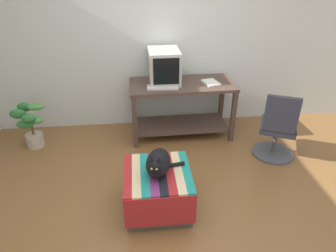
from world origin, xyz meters
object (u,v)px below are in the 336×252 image
potted_plant (31,126)px  office_chair (277,130)px  keyboard (163,87)px  cat (158,163)px  tv_monitor (164,66)px  ottoman_with_blanket (158,190)px  desk (182,100)px  book (211,83)px

potted_plant → office_chair: bearing=-10.3°
keyboard → cat: (-0.16, -1.32, -0.23)m
tv_monitor → office_chair: (1.33, -0.79, -0.60)m
tv_monitor → ottoman_with_blanket: size_ratio=0.74×
ottoman_with_blanket → tv_monitor: bearing=82.1°
ottoman_with_blanket → office_chair: 1.72m
tv_monitor → keyboard: 0.31m
tv_monitor → desk: bearing=-20.6°
keyboard → ottoman_with_blanket: (-0.17, -1.31, -0.57)m
book → office_chair: (0.71, -0.67, -0.40)m
desk → potted_plant: bearing=-176.7°
potted_plant → office_chair: office_chair is taller
desk → book: (0.38, -0.04, 0.26)m
potted_plant → desk: bearing=4.1°
ottoman_with_blanket → potted_plant: (-1.57, 1.31, 0.10)m
ottoman_with_blanket → cat: (0.01, -0.01, 0.34)m
desk → ottoman_with_blanket: bearing=-107.9°
ottoman_with_blanket → book: bearing=59.6°
tv_monitor → potted_plant: 1.92m
ottoman_with_blanket → cat: cat is taller
desk → potted_plant: 2.03m
book → ottoman_with_blanket: (-0.83, -1.41, -0.57)m
tv_monitor → ottoman_with_blanket: 1.74m
keyboard → office_chair: size_ratio=0.45×
tv_monitor → keyboard: size_ratio=1.28×
tv_monitor → office_chair: 1.66m
keyboard → cat: keyboard is taller
desk → tv_monitor: tv_monitor is taller
ottoman_with_blanket → cat: size_ratio=1.61×
book → cat: book is taller
ottoman_with_blanket → potted_plant: bearing=140.1°
book → ottoman_with_blanket: book is taller
ottoman_with_blanket → office_chair: size_ratio=0.77×
office_chair → keyboard: bearing=2.3°
desk → potted_plant: desk is taller
ottoman_with_blanket → desk: bearing=73.0°
potted_plant → tv_monitor: bearing=7.3°
desk → keyboard: (-0.27, -0.15, 0.26)m
cat → potted_plant: (-1.58, 1.33, -0.23)m
tv_monitor → potted_plant: size_ratio=0.85×
desk → cat: bearing=-107.5°
ottoman_with_blanket → potted_plant: size_ratio=1.14×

